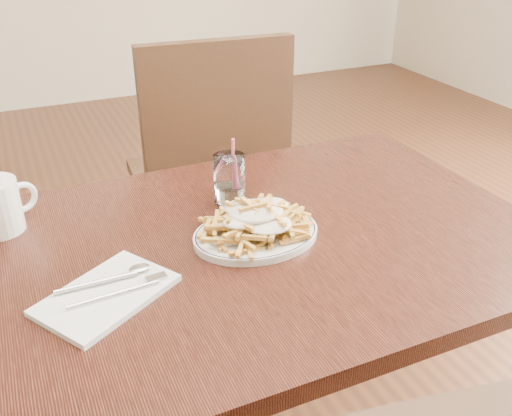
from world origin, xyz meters
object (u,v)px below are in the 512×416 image
chair_far (210,166)px  loaded_fries (256,216)px  table (251,269)px  fries_plate (256,234)px  water_glass (230,182)px

chair_far → loaded_fries: size_ratio=4.36×
loaded_fries → chair_far: bearing=77.3°
table → chair_far: size_ratio=1.18×
fries_plate → loaded_fries: 0.04m
fries_plate → table: bearing=144.4°
chair_far → table: bearing=-103.5°
table → fries_plate: bearing=-35.6°
table → loaded_fries: loaded_fries is taller
table → chair_far: 0.77m
water_glass → loaded_fries: bearing=-93.8°
table → loaded_fries: bearing=-35.6°
chair_far → water_glass: 0.64m
fries_plate → water_glass: water_glass is taller
fries_plate → loaded_fries: (0.00, 0.00, 0.04)m
fries_plate → loaded_fries: loaded_fries is taller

